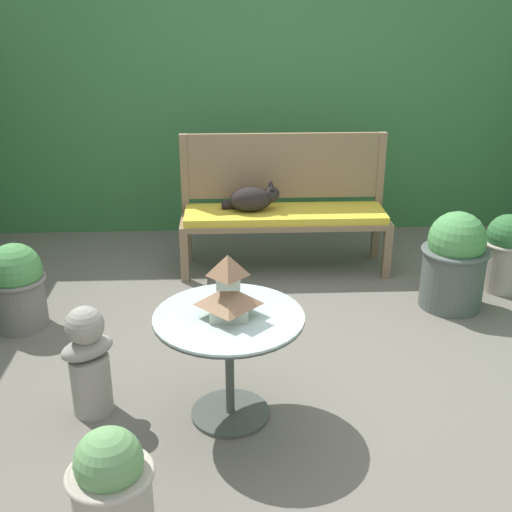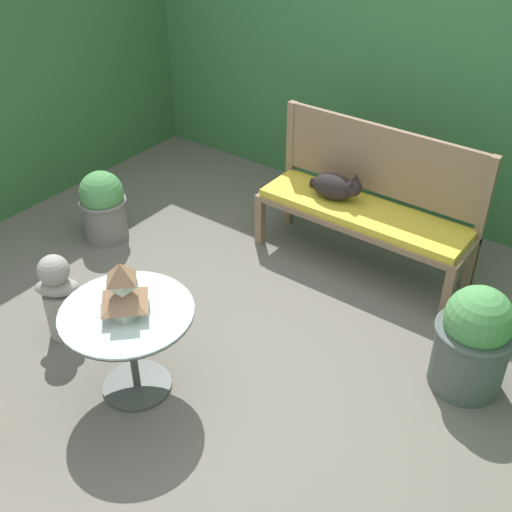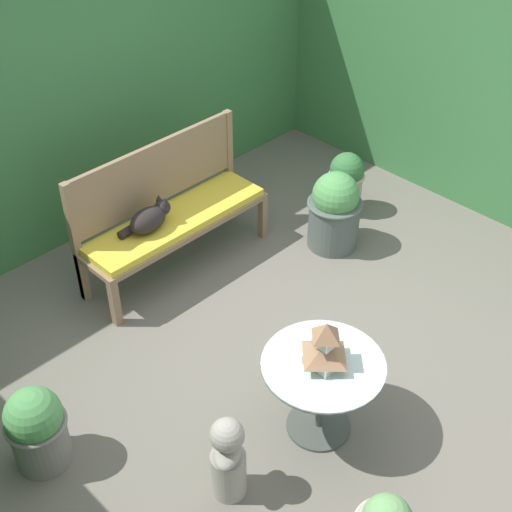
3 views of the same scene
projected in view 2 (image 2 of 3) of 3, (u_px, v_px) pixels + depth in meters
ground at (248, 341)px, 4.07m from camera, size 30.00×30.00×0.00m
foliage_hedge_back at (439, 72)px, 5.19m from camera, size 6.40×1.04×2.07m
garden_bench at (363, 217)px, 4.53m from camera, size 1.57×0.45×0.48m
bench_backrest at (381, 167)px, 4.49m from camera, size 1.57×0.06×1.02m
cat at (336, 187)px, 4.56m from camera, size 0.44×0.21×0.23m
patio_table at (129, 328)px, 3.50m from camera, size 0.73×0.73×0.57m
pagoda_birdhouse at (123, 292)px, 3.35m from camera, size 0.24×0.24×0.31m
garden_bust at (59, 296)px, 3.98m from camera, size 0.31×0.29×0.60m
potted_plant_patio_mid at (473, 340)px, 3.60m from camera, size 0.45×0.45×0.68m
potted_plant_path_edge at (103, 205)px, 4.91m from camera, size 0.36×0.36×0.57m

